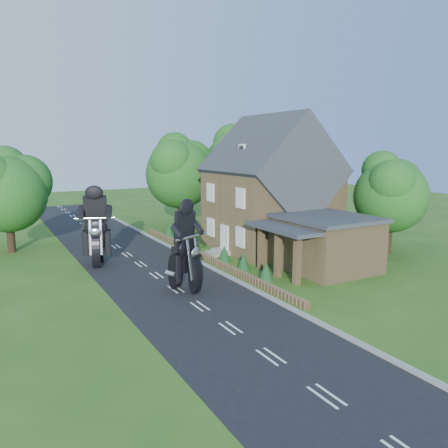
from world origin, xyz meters
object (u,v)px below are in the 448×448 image
house (271,192)px  annex (324,242)px  garden_wall (205,257)px  motorcycle_lead (185,278)px  motorcycle_follow (98,253)px

house → annex: bearing=-95.2°
garden_wall → annex: 8.19m
motorcycle_lead → garden_wall: bearing=-150.1°
house → annex: 7.30m
annex → motorcycle_follow: annex is taller
garden_wall → house: (6.19, 1.00, 4.14)m
motorcycle_lead → motorcycle_follow: bearing=-94.2°
annex → motorcycle_lead: bearing=178.4°
garden_wall → house: size_ratio=2.15×
garden_wall → annex: annex is taller
annex → motorcycle_lead: size_ratio=4.33×
annex → motorcycle_follow: 14.77m
garden_wall → annex: (5.57, -5.80, 1.57)m
annex → motorcycle_follow: size_ratio=4.14×
motorcycle_lead → motorcycle_follow: size_ratio=0.96×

